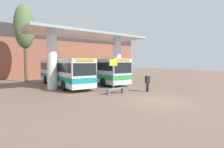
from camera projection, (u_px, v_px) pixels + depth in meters
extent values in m
plane|color=#755B4C|center=(157.00, 100.00, 12.38)|extent=(100.00, 100.00, 0.00)
cube|color=brown|center=(48.00, 53.00, 31.11)|extent=(40.00, 0.50, 8.80)
cube|color=#332D2D|center=(48.00, 34.00, 30.88)|extent=(40.00, 0.58, 2.11)
cylinder|color=silver|center=(52.00, 61.00, 17.27)|extent=(0.99, 0.99, 5.64)
cylinder|color=silver|center=(117.00, 61.00, 22.34)|extent=(0.99, 0.99, 5.64)
cube|color=#93A3A8|center=(89.00, 35.00, 19.61)|extent=(13.36, 5.10, 0.24)
cube|color=silver|center=(63.00, 71.00, 20.00)|extent=(2.92, 11.33, 2.72)
cube|color=black|center=(63.00, 67.00, 19.97)|extent=(2.94, 10.88, 0.87)
cube|color=teal|center=(63.00, 76.00, 20.04)|extent=(2.96, 11.37, 0.49)
cube|color=black|center=(85.00, 69.00, 15.35)|extent=(2.23, 0.16, 1.09)
cube|color=orange|center=(85.00, 60.00, 15.30)|extent=(1.70, 0.13, 0.22)
cylinder|color=black|center=(64.00, 86.00, 16.54)|extent=(0.32, 1.00, 0.99)
cylinder|color=black|center=(87.00, 84.00, 17.93)|extent=(0.32, 1.00, 0.99)
cylinder|color=black|center=(46.00, 80.00, 21.92)|extent=(0.32, 1.00, 0.99)
cylinder|color=black|center=(64.00, 79.00, 23.30)|extent=(0.32, 1.00, 0.99)
cube|color=silver|center=(98.00, 70.00, 22.64)|extent=(2.83, 10.54, 2.79)
cube|color=black|center=(98.00, 66.00, 22.61)|extent=(2.86, 10.12, 0.89)
cube|color=#2D934C|center=(98.00, 75.00, 22.69)|extent=(2.87, 10.58, 0.50)
cube|color=black|center=(123.00, 68.00, 18.34)|extent=(2.27, 0.14, 1.11)
cube|color=orange|center=(123.00, 60.00, 18.28)|extent=(1.72, 0.11, 0.22)
cylinder|color=black|center=(103.00, 82.00, 19.38)|extent=(0.31, 0.99, 0.98)
cylinder|color=black|center=(121.00, 81.00, 20.80)|extent=(0.31, 0.99, 0.98)
cylinder|color=black|center=(80.00, 78.00, 24.35)|extent=(0.31, 0.99, 0.98)
cylinder|color=black|center=(95.00, 77.00, 25.78)|extent=(0.31, 0.99, 0.98)
cube|color=gray|center=(115.00, 89.00, 15.07)|extent=(1.99, 0.44, 0.04)
cube|color=gray|center=(108.00, 92.00, 14.61)|extent=(0.07, 0.37, 0.42)
cube|color=gray|center=(122.00, 90.00, 15.57)|extent=(0.07, 0.37, 0.42)
cylinder|color=gray|center=(113.00, 79.00, 15.73)|extent=(0.09, 0.09, 2.39)
cube|color=gold|center=(113.00, 62.00, 15.63)|extent=(0.90, 0.06, 0.60)
cylinder|color=black|center=(147.00, 87.00, 16.05)|extent=(0.13, 0.13, 0.79)
cylinder|color=black|center=(148.00, 87.00, 16.12)|extent=(0.13, 0.13, 0.79)
cube|color=black|center=(147.00, 80.00, 16.03)|extent=(0.46, 0.29, 0.66)
sphere|color=tan|center=(148.00, 75.00, 16.00)|extent=(0.18, 0.18, 0.18)
cylinder|color=black|center=(145.00, 80.00, 15.90)|extent=(0.10, 0.10, 0.56)
cylinder|color=black|center=(150.00, 79.00, 16.16)|extent=(0.10, 0.10, 0.56)
cylinder|color=brown|center=(26.00, 60.00, 23.92)|extent=(0.38, 0.38, 5.90)
ellipsoid|color=#516B3D|center=(24.00, 27.00, 23.61)|extent=(2.69, 2.69, 5.93)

